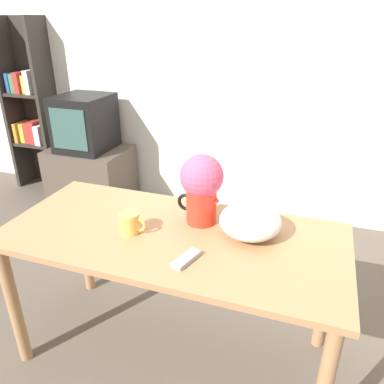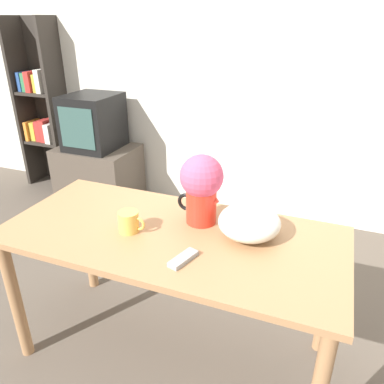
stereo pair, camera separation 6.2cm
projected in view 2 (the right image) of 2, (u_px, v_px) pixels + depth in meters
name	position (u px, v px, depth m)	size (l,w,h in m)	color
ground_plane	(199.00, 350.00, 2.01)	(12.00, 12.00, 0.00)	brown
wall_back	(278.00, 64.00, 2.90)	(8.00, 0.05, 2.60)	silver
table	(171.00, 251.00, 1.75)	(1.56, 0.72, 0.73)	#A3754C
flower_vase	(201.00, 185.00, 1.72)	(0.22, 0.20, 0.34)	red
coffee_mug	(129.00, 222.00, 1.70)	(0.13, 0.09, 0.10)	gold
white_bowl	(249.00, 222.00, 1.65)	(0.28, 0.28, 0.14)	silver
remote_control	(183.00, 259.00, 1.50)	(0.09, 0.15, 0.02)	#999999
tv_stand	(99.00, 175.00, 3.54)	(0.70, 0.52, 0.54)	#4C4238
tv_set	(93.00, 122.00, 3.32)	(0.43, 0.48, 0.48)	black
bookshelf	(42.00, 108.00, 3.74)	(0.46, 0.27, 1.65)	#2D2823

